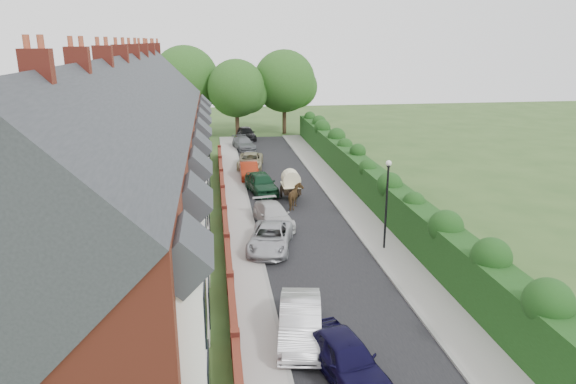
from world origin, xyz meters
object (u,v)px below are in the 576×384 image
horse (296,197)px  lamppost (387,194)px  car_grey (244,143)px  car_silver_b (270,238)px  car_silver_a (300,322)px  car_red (249,170)px  car_navy (346,357)px  car_green (261,183)px  car_black (246,133)px  car_beige (250,161)px  car_white (273,215)px  horse_cart (291,183)px

horse → lamppost: bearing=132.8°
car_grey → horse: horse is taller
car_silver_b → car_silver_a: bearing=-75.7°
lamppost → car_grey: 29.63m
car_red → car_silver_a: bearing=-89.6°
car_navy → car_green: (-0.77, 22.91, 0.04)m
car_silver_a → car_green: (0.40, 20.37, 0.04)m
car_navy → car_red: (-1.40, 27.41, -0.06)m
car_navy → car_black: 45.32m
car_red → horse: (2.64, -8.61, 0.15)m
car_beige → car_silver_b: bearing=-83.0°
car_red → lamppost: bearing=-69.1°
car_white → car_grey: size_ratio=1.03×
car_navy → lamppost: bearing=51.9°
lamppost → horse_cart: (-3.76, 10.21, -2.03)m
car_silver_b → horse_cart: bearing=87.7°
car_silver_b → car_black: size_ratio=1.08×
car_grey → horse: size_ratio=2.24×
car_silver_a → car_white: 13.07m
car_silver_a → car_silver_b: size_ratio=0.95×
car_white → car_red: car_red is taller
car_silver_a → car_black: size_ratio=1.03×
car_silver_b → car_green: (0.56, 11.17, 0.12)m
car_green → car_black: 22.41m
horse_cart → car_silver_a: bearing=-97.5°
lamppost → car_white: (-5.71, 4.87, -2.63)m
horse_cart → horse: bearing=-90.0°
car_silver_b → car_white: (0.62, 3.87, -0.00)m
car_grey → car_navy: bearing=-99.9°
car_green → car_beige: (-0.25, 8.22, -0.13)m
car_navy → horse_cart: bearing=73.5°
car_white → car_red: 11.83m
car_grey → car_silver_b: bearing=-102.0°
car_red → car_grey: 12.20m
car_red → car_silver_b: bearing=-89.8°
car_grey → horse: (2.33, -20.81, 0.19)m
car_white → lamppost: bearing=-49.4°
car_silver_a → car_black: bearing=98.9°
car_silver_a → car_green: bearing=98.8°
car_silver_b → car_black: 33.59m
lamppost → car_red: size_ratio=1.22×
car_navy → car_silver_b: bearing=83.3°
horse_cart → car_black: bearing=94.0°
car_navy → car_beige: (-1.02, 31.14, -0.09)m
car_navy → car_silver_b: 11.82m
car_white → car_beige: bearing=82.1°
horse → car_silver_b: bearing=87.7°
car_red → horse_cart: size_ratio=1.37×
lamppost → horse: 9.22m
car_silver_b → horse: bearing=83.3°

